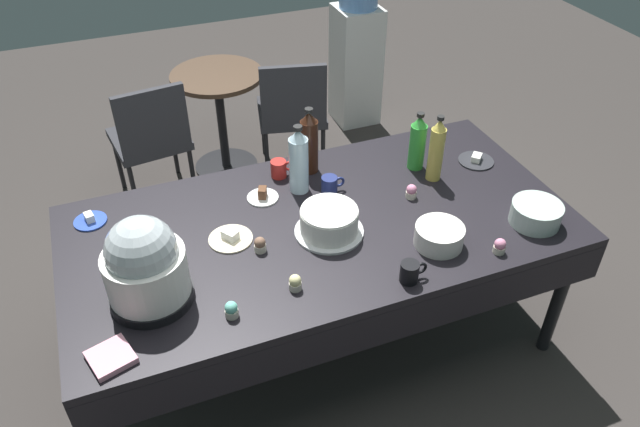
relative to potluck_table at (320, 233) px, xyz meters
name	(u,v)px	position (x,y,z in m)	size (l,w,h in m)	color
ground	(320,336)	(0.00, 0.00, -0.69)	(9.00, 9.00, 0.00)	#383330
potluck_table	(320,233)	(0.00, 0.00, 0.00)	(2.20, 1.10, 0.75)	black
frosted_layer_cake	(329,222)	(0.01, -0.08, 0.12)	(0.30, 0.30, 0.12)	silver
slow_cooker	(145,266)	(-0.76, -0.20, 0.23)	(0.31, 0.31, 0.37)	black
glass_salad_bowl	(536,214)	(0.87, -0.34, 0.11)	(0.22, 0.22, 0.10)	#B2C6BC
ceramic_snack_bowl	(439,236)	(0.41, -0.31, 0.11)	(0.21, 0.21, 0.09)	silver
dessert_plate_white	(263,196)	(-0.18, 0.26, 0.08)	(0.15, 0.15, 0.06)	white
dessert_plate_cobalt	(90,220)	(-0.93, 0.37, 0.07)	(0.14, 0.14, 0.04)	#2D4CB2
dessert_plate_teal	(152,244)	(-0.71, 0.11, 0.07)	(0.18, 0.18, 0.04)	teal
dessert_plate_charcoal	(476,160)	(0.90, 0.17, 0.07)	(0.18, 0.18, 0.04)	#2D2D33
dessert_plate_cream	(231,238)	(-0.39, 0.03, 0.07)	(0.19, 0.19, 0.05)	beige
cupcake_mint	(231,310)	(-0.50, -0.39, 0.09)	(0.05, 0.05, 0.07)	beige
cupcake_rose	(500,246)	(0.61, -0.45, 0.09)	(0.05, 0.05, 0.07)	beige
cupcake_berry	(295,283)	(-0.24, -0.34, 0.09)	(0.05, 0.05, 0.07)	beige
cupcake_vanilla	(260,245)	(-0.30, -0.08, 0.09)	(0.05, 0.05, 0.07)	beige
cupcake_cocoa	(411,192)	(0.46, 0.02, 0.09)	(0.05, 0.05, 0.07)	beige
soda_bottle_water	(299,161)	(0.00, 0.26, 0.22)	(0.09, 0.09, 0.34)	silver
soda_bottle_cola	(309,142)	(0.10, 0.40, 0.22)	(0.09, 0.09, 0.34)	#33190F
soda_bottle_lime_soda	(417,143)	(0.60, 0.24, 0.20)	(0.08, 0.08, 0.30)	green
soda_bottle_ginger_ale	(436,150)	(0.63, 0.12, 0.22)	(0.07, 0.07, 0.34)	gold
coffee_mug_navy	(330,185)	(0.13, 0.19, 0.10)	(0.11, 0.08, 0.08)	navy
coffee_mug_black	(410,272)	(0.19, -0.46, 0.11)	(0.11, 0.07, 0.09)	black
coffee_mug_red	(279,169)	(-0.05, 0.41, 0.10)	(0.11, 0.08, 0.08)	#B2231E
paper_napkin_stack	(111,357)	(-0.93, -0.43, 0.07)	(0.14, 0.14, 0.02)	pink
maroon_chair_left	(151,135)	(-0.54, 1.48, -0.20)	(0.49, 0.49, 0.85)	#333338
maroon_chair_right	(292,109)	(0.38, 1.48, -0.20)	(0.53, 0.53, 0.85)	#333338
round_cafe_table	(220,104)	(-0.05, 1.70, -0.19)	(0.60, 0.60, 0.72)	#473323
water_cooler	(356,48)	(1.09, 2.02, -0.10)	(0.32, 0.32, 1.24)	silver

